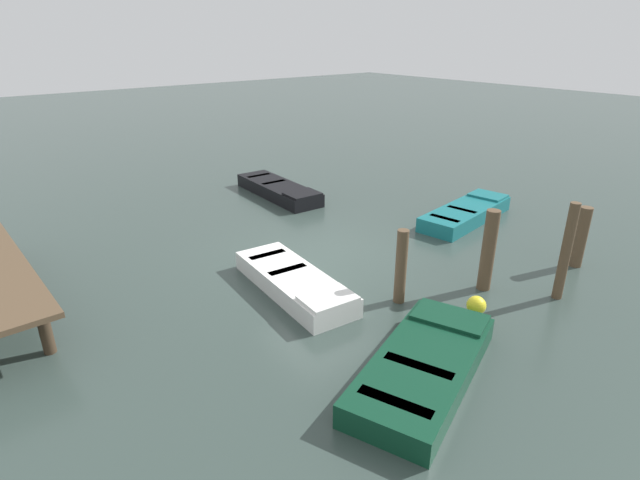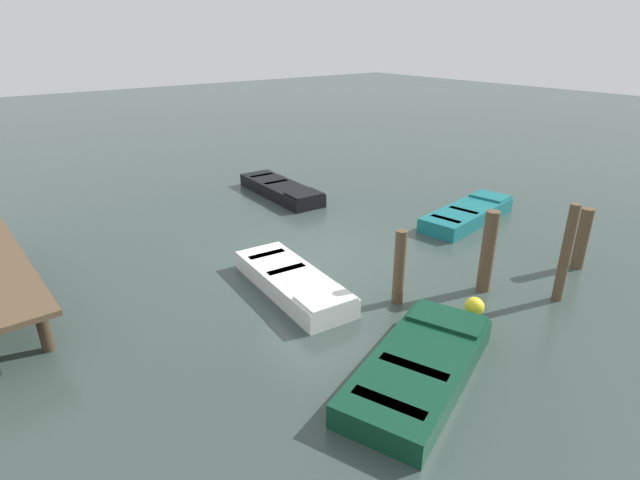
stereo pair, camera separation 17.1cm
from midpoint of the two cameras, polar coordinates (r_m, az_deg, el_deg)
ground_plane at (r=12.18m, az=0.40°, el=-1.52°), size 80.00×80.00×0.00m
rowboat_teal at (r=14.81m, az=16.84°, el=2.90°), size 1.62×3.59×0.46m
rowboat_dark_green at (r=8.14m, az=11.90°, el=-13.95°), size 2.45×3.57×0.46m
rowboat_black at (r=16.44m, az=-4.17°, el=5.78°), size 3.70×1.27×0.46m
rowboat_white at (r=10.37m, az=-2.64°, el=-4.80°), size 3.36×1.41×0.46m
mooring_piling_near_left at (r=9.85m, az=9.53°, el=-3.09°), size 0.23×0.23×1.53m
mooring_piling_far_left at (r=10.72m, az=19.02°, el=-1.27°), size 0.28×0.28×1.74m
mooring_piling_center at (r=10.86m, az=26.63°, el=-1.39°), size 0.20×0.20×2.03m
mooring_piling_mid_left at (r=12.67m, az=28.07°, el=0.13°), size 0.27×0.27×1.42m
marker_buoy at (r=9.78m, az=17.68°, el=-7.32°), size 0.36×0.36×0.48m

